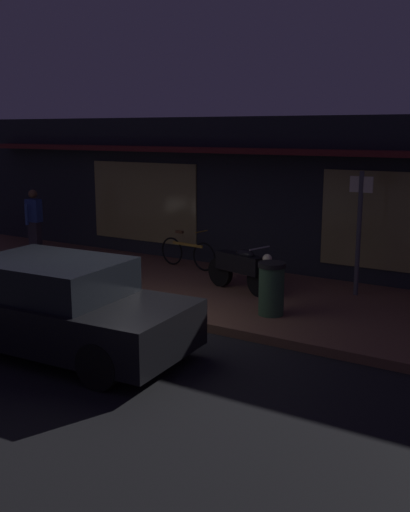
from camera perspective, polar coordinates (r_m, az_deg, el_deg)
The scene contains 9 objects.
ground_plane at distance 9.88m, azimuth -8.70°, elevation -7.71°, with size 60.00×60.00×0.00m, color black.
sidewalk_slab at distance 12.18m, azimuth 0.48°, elevation -3.40°, with size 18.00×4.00×0.15m, color brown.
storefront_building at distance 14.82m, azimuth 7.37°, elevation 6.08°, with size 18.00×3.30×3.60m.
motorcycle at distance 11.79m, azimuth 3.45°, elevation -1.07°, with size 1.67×0.70×0.97m.
bicycle_parked at distance 13.85m, azimuth -1.68°, elevation 0.33°, with size 1.65×0.42×0.91m.
person_photographer at distance 15.86m, azimuth -16.02°, elevation 3.27°, with size 0.40×0.62×1.67m.
sign_post at distance 11.75m, azimuth 14.53°, elevation 2.81°, with size 0.44×0.09×2.40m.
trash_bin at distance 10.37m, azimuth 6.37°, elevation -3.09°, with size 0.48×0.48×0.93m.
parked_car_far at distance 9.26m, azimuth -13.98°, elevation -4.72°, with size 4.20×2.01×1.42m.
Camera 1 is at (6.11, -7.03, 3.31)m, focal length 41.81 mm.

